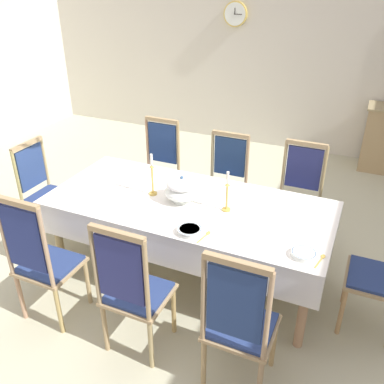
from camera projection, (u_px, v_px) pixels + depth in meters
The scene contains 19 objects.
ground at pixel (200, 258), 4.13m from camera, with size 8.20×6.46×0.04m, color #B6B599.
back_wall at pixel (291, 28), 5.92m from camera, with size 8.20×0.08×3.56m, color beige.
dining_table at pixel (188, 210), 3.57m from camera, with size 2.40×1.06×0.77m.
tablecloth at pixel (188, 209), 3.57m from camera, with size 2.42×1.08×0.29m.
chair_south_a at pixel (42, 259), 3.16m from camera, with size 0.44×0.42×1.15m.
chair_north_a at pixel (158, 167), 4.68m from camera, with size 0.44×0.42×1.09m.
chair_south_b at pixel (132, 289), 2.88m from camera, with size 0.44×0.42×1.12m.
chair_north_b at pixel (225, 181), 4.40m from camera, with size 0.44×0.42×1.04m.
chair_south_c at pixel (239, 322), 2.60m from camera, with size 0.44×0.42×1.14m.
chair_north_c at pixel (298, 195), 4.12m from camera, with size 0.44×0.42×1.06m.
chair_head_west at pixel (45, 190), 4.22m from camera, with size 0.42×0.44×1.04m.
soup_tureen at pixel (182, 189), 3.51m from camera, with size 0.29×0.29×0.23m.
candlestick_west at pixel (152, 178), 3.59m from camera, with size 0.07×0.07×0.38m.
candlestick_east at pixel (227, 195), 3.35m from camera, with size 0.07×0.07×0.35m.
bowl_near_left at pixel (190, 230), 3.11m from camera, with size 0.19×0.19×0.04m.
bowl_near_right at pixel (304, 254), 2.86m from camera, with size 0.17×0.17×0.04m.
spoon_primary at pixel (207, 234), 3.10m from camera, with size 0.05×0.18×0.01m.
spoon_secondary at pixel (322, 258), 2.84m from camera, with size 0.05×0.18×0.01m.
mounted_clock at pixel (235, 14), 6.07m from camera, with size 0.36×0.06×0.36m.
Camera 1 is at (1.28, -3.08, 2.51)m, focal length 38.88 mm.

